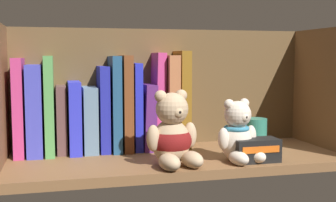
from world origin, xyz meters
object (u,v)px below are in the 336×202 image
book_9 (135,106)px  book_11 (157,100)px  teddy_bear_larger (172,136)px  book_6 (103,108)px  teddy_bear_smaller (238,135)px  book_5 (89,119)px  book_12 (169,101)px  book_13 (181,99)px  pillar_candle (255,134)px  book_1 (35,109)px  book_8 (125,102)px  book_2 (50,105)px  book_3 (61,119)px  book_0 (20,106)px  small_product_box (255,150)px  book_7 (114,103)px  book_4 (74,116)px  book_10 (146,116)px

book_9 → book_11: 5.74cm
teddy_bear_larger → book_6: bearing=123.0°
book_6 → teddy_bear_smaller: bearing=-35.0°
book_5 → book_12: bearing=0.0°
book_13 → pillar_candle: (16.50, -8.20, -8.13)cm
book_1 → book_8: 20.84cm
book_2 → book_3: size_ratio=1.44×
book_1 → book_6: book_1 is taller
book_5 → book_11: (16.61, -0.00, 3.98)cm
book_0 → book_13: bearing=0.0°
book_0 → teddy_bear_larger: book_0 is taller
small_product_box → book_7: bearing=143.7°
book_6 → book_11: bearing=0.0°
book_12 → teddy_bear_smaller: 22.26cm
book_4 → book_12: 23.18cm
book_3 → book_11: 23.37cm
book_2 → teddy_bear_larger: book_2 is taller
book_8 → book_9: (2.49, 0.00, -0.91)cm
book_0 → book_12: size_ratio=0.97×
book_9 → teddy_bear_smaller: (19.05, -18.78, -4.68)cm
book_7 → book_13: (16.67, 0.00, 0.63)cm
book_1 → book_5: bearing=0.0°
book_9 → teddy_bear_larger: bearing=-76.7°
book_1 → book_5: book_1 is taller
book_0 → book_4: (12.14, 0.00, -2.70)cm
teddy_bear_larger → book_3: bearing=139.3°
book_11 → book_13: 5.96cm
book_0 → book_5: 15.98cm
book_1 → book_3: bearing=0.0°
book_6 → book_12: size_ratio=0.89×
book_0 → book_12: (35.13, 0.00, 0.31)cm
book_0 → book_5: (15.62, 0.00, -3.35)cm
book_8 → pillar_candle: bearing=-15.0°
book_0 → book_8: book_8 is taller
book_4 → pillar_candle: (42.54, -8.20, -4.58)cm
book_0 → small_product_box: size_ratio=2.26×
book_9 → small_product_box: bearing=-42.1°
book_5 → book_12: (19.51, 0.00, 3.67)cm
book_5 → small_product_box: (33.44, -20.25, -5.17)cm
book_6 → book_10: 10.72cm
book_2 → book_13: 31.65cm
book_1 → book_10: size_ratio=1.30×
book_8 → book_13: size_ratio=0.95×
teddy_bear_smaller → book_10: bearing=131.0°
teddy_bear_smaller → pillar_candle: teddy_bear_smaller is taller
book_6 → book_9: (7.77, -0.00, 0.35)cm
book_0 → book_13: book_13 is taller
book_7 → book_6: bearing=180.0°
book_7 → teddy_bear_smaller: (24.16, -18.78, -5.53)cm
book_4 → pillar_candle: bearing=-10.9°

